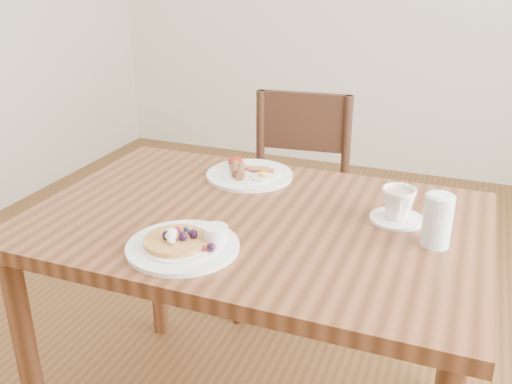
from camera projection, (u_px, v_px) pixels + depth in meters
dining_table at (256, 249)px, 1.56m from camera, size 1.20×0.80×0.75m
chair_far at (295, 194)px, 2.31m from camera, size 0.46×0.46×0.88m
pancake_plate at (185, 244)px, 1.35m from camera, size 0.27×0.27×0.06m
breakfast_plate at (248, 173)px, 1.79m from camera, size 0.27×0.27×0.04m
teacup_saucer at (398, 206)px, 1.49m from camera, size 0.14×0.14×0.09m
water_glass at (437, 221)px, 1.35m from camera, size 0.07×0.07×0.13m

